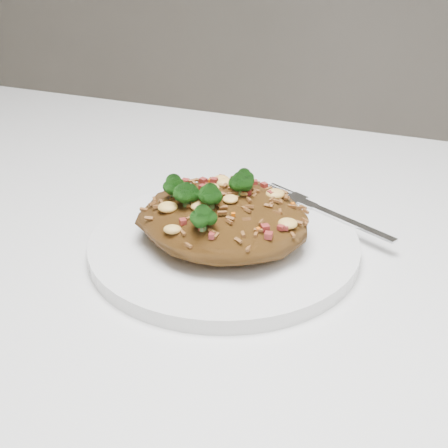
# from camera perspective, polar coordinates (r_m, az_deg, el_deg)

# --- Properties ---
(dining_table) EXTENTS (1.20, 0.80, 0.75)m
(dining_table) POSITION_cam_1_polar(r_m,az_deg,el_deg) (0.60, 0.88, -11.56)
(dining_table) COLOR white
(dining_table) RESTS_ON ground
(plate) EXTENTS (0.25, 0.25, 0.01)m
(plate) POSITION_cam_1_polar(r_m,az_deg,el_deg) (0.58, 0.00, -1.93)
(plate) COLOR white
(plate) RESTS_ON dining_table
(fried_rice) EXTENTS (0.16, 0.14, 0.06)m
(fried_rice) POSITION_cam_1_polar(r_m,az_deg,el_deg) (0.56, -0.07, 1.19)
(fried_rice) COLOR brown
(fried_rice) RESTS_ON plate
(fork) EXTENTS (0.15, 0.09, 0.00)m
(fork) POSITION_cam_1_polar(r_m,az_deg,el_deg) (0.62, 9.83, 0.90)
(fork) COLOR silver
(fork) RESTS_ON plate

